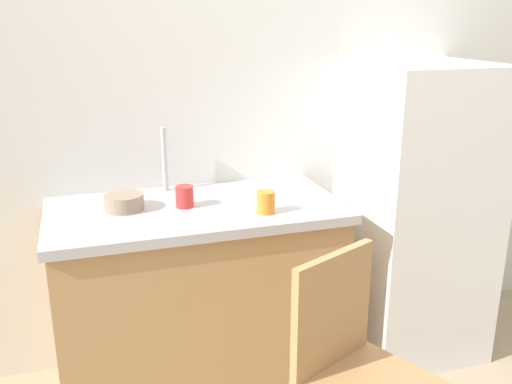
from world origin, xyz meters
name	(u,v)px	position (x,y,z in m)	size (l,w,h in m)	color
back_wall	(259,80)	(0.00, 1.00, 1.32)	(4.80, 0.10, 2.64)	silver
cabinet_base	(199,301)	(-0.39, 0.65, 0.41)	(1.17, 0.60, 0.81)	tan
countertop	(196,210)	(-0.39, 0.65, 0.83)	(1.21, 0.64, 0.04)	#B7B7BC
faucet	(165,159)	(-0.47, 0.90, 1.00)	(0.02, 0.02, 0.29)	#B7B7BC
refrigerator	(415,213)	(0.68, 0.65, 0.70)	(0.59, 0.60, 1.41)	white
chair	(359,377)	(-0.04, -0.17, 0.50)	(0.53, 0.53, 0.89)	tan
terracotta_bowl	(124,202)	(-0.68, 0.69, 0.89)	(0.16, 0.16, 0.06)	gray
cup_red	(185,196)	(-0.43, 0.65, 0.90)	(0.07, 0.07, 0.09)	red
cup_orange	(266,202)	(-0.14, 0.48, 0.90)	(0.07, 0.07, 0.09)	orange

